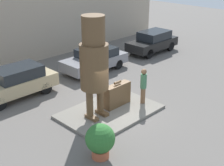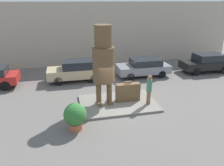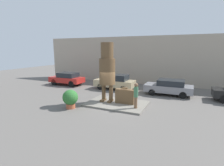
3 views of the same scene
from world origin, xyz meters
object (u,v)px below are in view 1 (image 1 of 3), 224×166
Objects in this scene: parked_car_grey at (95,59)px; tourist at (143,85)px; parked_car_tan at (16,82)px; statue_figure at (94,60)px; parked_car_black at (153,41)px; planter_pot at (100,140)px; giant_suitcase at (117,95)px.

tourist is at bearing 72.73° from parked_car_grey.
parked_car_tan is (-3.83, 5.27, -0.26)m from tourist.
parked_car_tan reaches higher than parked_car_grey.
statue_figure reaches higher than parked_car_black.
parked_car_grey reaches higher than planter_pot.
giant_suitcase is 5.33m from parked_car_tan.
parked_car_grey is (2.69, 4.53, 0.08)m from giant_suitcase.
parked_car_tan is 0.99× the size of parked_car_grey.
tourist is 4.66m from planter_pot.
parked_car_black is at bearing 178.16° from parked_car_grey.
parked_car_tan is at bearing -0.26° from parked_car_grey.
giant_suitcase is at bearing 59.30° from parked_car_grey.
parked_car_grey is (4.16, 4.55, -2.03)m from statue_figure.
statue_figure is at bearing 47.58° from parked_car_grey.
tourist is (2.53, -0.69, -1.69)m from statue_figure.
parked_car_grey is at bearing 72.73° from tourist.
giant_suitcase is 0.82× the size of tourist.
giant_suitcase is 4.03m from planter_pot.
parked_car_black is at bearing 27.55° from giant_suitcase.
parked_car_black is at bearing 34.83° from tourist.
giant_suitcase is (1.47, 0.02, -2.12)m from statue_figure.
parked_car_tan is at bearing 121.29° from giant_suitcase.
parked_car_tan reaches higher than parked_car_black.
parked_car_grey is (1.63, 5.24, -0.34)m from tourist.
parked_car_black reaches higher than giant_suitcase.
parked_car_grey is at bearing 179.74° from parked_car_tan.
parked_car_grey is at bearing 48.73° from planter_pot.
parked_car_tan is at bearing 126.00° from tourist.
giant_suitcase reaches higher than planter_pot.
statue_figure is 1.08× the size of parked_car_tan.
tourist reaches higher than parked_car_tan.
parked_car_black is (9.81, 4.37, -1.96)m from statue_figure.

